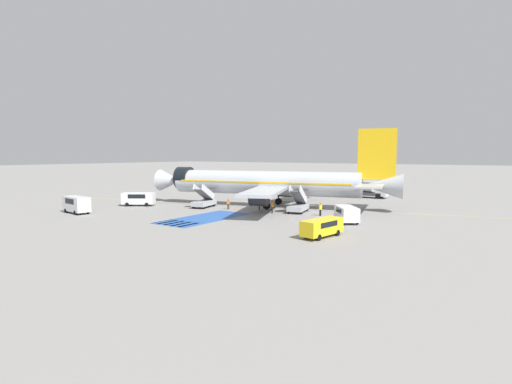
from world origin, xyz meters
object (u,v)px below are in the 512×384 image
service_van_1 (347,213)px  traffic_cone_1 (309,221)px  airliner (268,183)px  traffic_cone_0 (236,209)px  ground_crew_2 (272,206)px  ground_crew_3 (320,208)px  boarding_stairs_forward (204,201)px  fuel_tanker (361,189)px  service_van_3 (138,198)px  ground_crew_0 (259,203)px  service_van_0 (76,203)px  ground_crew_1 (228,203)px  boarding_stairs_aft (298,205)px  service_van_2 (322,226)px

service_van_1 → traffic_cone_1: (-3.57, -3.32, -0.93)m
airliner → traffic_cone_1: airliner is taller
service_van_1 → traffic_cone_0: bearing=-40.6°
ground_crew_2 → ground_crew_3: size_ratio=1.03×
boarding_stairs_forward → fuel_tanker: bearing=48.4°
service_van_1 → service_van_3: service_van_3 is taller
service_van_3 → traffic_cone_1: service_van_3 is taller
traffic_cone_1 → ground_crew_0: bearing=150.2°
service_van_0 → service_van_1: 38.16m
ground_crew_1 → ground_crew_2: (7.69, 0.47, 0.12)m
service_van_0 → fuel_tanker: bearing=-23.3°
ground_crew_2 → service_van_1: bearing=70.1°
boarding_stairs_aft → service_van_1: (9.20, -4.47, 0.20)m
ground_crew_2 → ground_crew_3: (6.85, 1.61, -0.04)m
service_van_1 → ground_crew_0: 15.78m
boarding_stairs_aft → ground_crew_1: boarding_stairs_aft is taller
service_van_0 → ground_crew_3: (30.30, 17.52, -0.39)m
service_van_2 → service_van_1: bearing=-72.9°
service_van_3 → ground_crew_3: (29.65, 6.87, -0.26)m
service_van_3 → ground_crew_2: bearing=70.0°
service_van_3 → ground_crew_3: bearing=70.1°
service_van_0 → traffic_cone_0: bearing=-40.7°
service_van_0 → ground_crew_1: size_ratio=3.13×
boarding_stairs_aft → traffic_cone_1: boarding_stairs_aft is taller
fuel_tanker → service_van_0: fuel_tanker is taller
boarding_stairs_aft → service_van_1: size_ratio=1.16×
ground_crew_1 → traffic_cone_0: (1.58, -0.11, -0.71)m
service_van_0 → ground_crew_1: (15.76, 15.44, -0.47)m
fuel_tanker → ground_crew_0: size_ratio=6.13×
service_van_3 → fuel_tanker: bearing=109.2°
service_van_0 → boarding_stairs_forward: bearing=-28.1°
boarding_stairs_forward → service_van_3: bearing=-169.4°
service_van_2 → traffic_cone_0: size_ratio=11.34×
fuel_tanker → ground_crew_3: 26.96m
ground_crew_1 → boarding_stairs_forward: bearing=-22.2°
airliner → traffic_cone_0: airliner is taller
service_van_1 → traffic_cone_1: bearing=5.5°
boarding_stairs_aft → traffic_cone_1: size_ratio=9.59×
fuel_tanker → service_van_2: bearing=14.4°
service_van_3 → ground_crew_0: service_van_3 is taller
ground_crew_0 → service_van_3: bearing=-110.2°
airliner → ground_crew_1: 7.63m
fuel_tanker → service_van_1: 31.15m
fuel_tanker → airliner: bearing=-18.4°
service_van_0 → service_van_2: service_van_0 is taller
service_van_1 → boarding_stairs_aft: bearing=-63.3°
fuel_tanker → ground_crew_0: (-6.73, -26.47, -0.69)m
boarding_stairs_forward → service_van_3: (-10.37, -4.58, 0.32)m
service_van_2 → ground_crew_3: size_ratio=3.10×
boarding_stairs_aft → ground_crew_2: 3.96m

